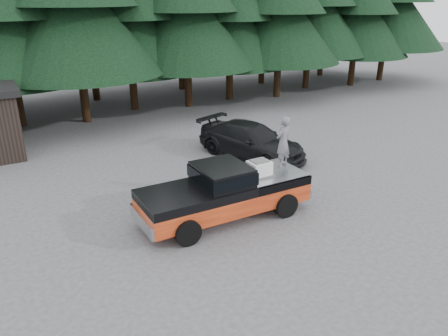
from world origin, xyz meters
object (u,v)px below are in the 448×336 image
pickup_truck (225,200)px  parked_car (251,141)px  air_compressor (259,169)px  man_on_bed (283,142)px

pickup_truck → parked_car: 6.13m
air_compressor → man_on_bed: size_ratio=0.39×
pickup_truck → man_on_bed: (2.48, 0.17, 1.60)m
pickup_truck → man_on_bed: man_on_bed is taller
air_compressor → man_on_bed: bearing=13.0°
man_on_bed → parked_car: 4.92m
pickup_truck → air_compressor: bearing=-6.4°
air_compressor → pickup_truck: bearing=171.9°
air_compressor → parked_car: (2.77, 4.74, -0.79)m
pickup_truck → man_on_bed: bearing=4.0°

